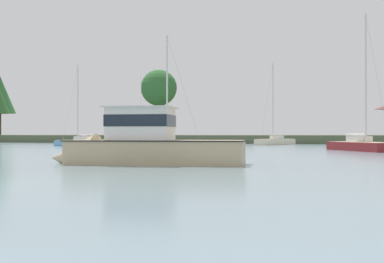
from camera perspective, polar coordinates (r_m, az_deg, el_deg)
The scene contains 12 objects.
far_shore_bank at distance 102.39m, azimuth 10.57°, elevation -0.74°, with size 177.83×57.56×1.23m, color #4C563D.
sailboat_orange at distance 42.45m, azimuth -3.58°, elevation -1.90°, with size 7.53×2.77×10.28m.
sailboat_skyblue at distance 59.40m, azimuth -12.44°, elevation -1.45°, with size 7.94×5.36×9.88m.
sailboat_cream at distance 67.46m, azimuth 9.42°, elevation -1.29°, with size 4.77×7.56×11.34m.
sailboat_maroon at distance 44.93m, azimuth 18.64°, elevation -1.78°, with size 5.91×8.26×11.96m.
cruiser_sand at distance 23.87m, azimuth -6.30°, elevation -2.22°, with size 9.63×3.65×5.05m.
mooring_buoy_yellow at distance 44.32m, azimuth 5.53°, elevation -2.02°, with size 0.45×0.45×0.50m.
mooring_buoy_green at distance 51.07m, azimuth -2.40°, elevation -1.80°, with size 0.42×0.42×0.47m.
mooring_buoy_orange at distance 64.64m, azimuth -1.24°, elevation -1.48°, with size 0.45×0.45×0.51m.
shore_tree_inland_b at distance 85.04m, azimuth -3.78°, elevation 4.91°, with size 6.08×6.08×11.01m.
shore_tree_center at distance 119.96m, azimuth -20.92°, elevation 3.93°, with size 6.82×6.82×13.19m.
cottage_near_water at distance 121.70m, azimuth -4.78°, elevation 1.00°, with size 9.42×8.24×5.70m.
Camera 1 is at (9.87, -10.76, 1.41)m, focal length 47.12 mm.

